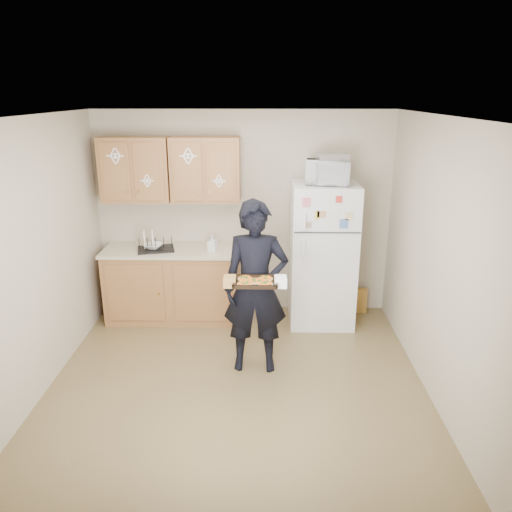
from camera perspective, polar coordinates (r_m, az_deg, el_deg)
The scene contains 24 objects.
floor at distance 5.00m, azimuth -2.19°, elevation -14.28°, with size 3.60×3.60×0.00m, color brown.
ceiling at distance 4.22m, azimuth -2.61°, elevation 15.67°, with size 3.60×3.60×0.00m, color white.
wall_back at distance 6.18m, azimuth -1.44°, elevation 4.80°, with size 3.60×0.04×2.50m, color #B4A892.
wall_front at distance 2.82m, azimuth -4.49°, elevation -12.52°, with size 3.60×0.04×2.50m, color #B4A892.
wall_left at distance 4.90m, azimuth -23.89°, elevation -0.44°, with size 0.04×3.60×2.50m, color #B4A892.
wall_right at distance 4.71m, azimuth 20.06°, elevation -0.69°, with size 0.04×3.60×2.50m, color #B4A892.
refrigerator at distance 5.97m, azimuth 7.59°, elevation 0.16°, with size 0.75×0.70×1.70m, color white.
base_cabinet at distance 6.22m, azimuth -9.36°, elevation -3.29°, with size 1.60×0.60×0.86m, color olive.
countertop at distance 6.07m, azimuth -9.57°, elevation 0.66°, with size 1.64×0.64×0.04m, color #C3B396.
upper_cab_left at distance 6.08m, azimuth -13.58°, elevation 9.59°, with size 0.80×0.33×0.75m, color olive.
upper_cab_right at distance 5.93m, azimuth -5.77°, elevation 9.79°, with size 0.80×0.33×0.75m, color olive.
cereal_box at distance 6.51m, azimuth 11.63°, elevation -4.99°, with size 0.20×0.07×0.32m, color gold.
person at distance 4.88m, azimuth -0.02°, elevation -3.66°, with size 0.63×0.42×1.74m, color black.
baking_tray at distance 4.53m, azimuth -0.10°, elevation -3.04°, with size 0.40×0.30×0.04m, color black.
pizza_front_left at distance 4.47m, azimuth -1.32°, elevation -3.16°, with size 0.13×0.13×0.02m, color orange.
pizza_front_right at distance 4.46m, azimuth 1.10°, elevation -3.17°, with size 0.13×0.13×0.02m, color orange.
pizza_back_left at distance 4.59m, azimuth -1.26°, elevation -2.55°, with size 0.13×0.13×0.02m, color orange.
pizza_back_right at distance 4.59m, azimuth 1.09°, elevation -2.56°, with size 0.13×0.13×0.02m, color orange.
pizza_center at distance 4.53m, azimuth -0.10°, elevation -2.85°, with size 0.13×0.13×0.02m, color orange.
microwave at distance 5.70m, azimuth 8.20°, elevation 9.45°, with size 0.48×0.33×0.27m, color white.
foil_pan at distance 5.71m, azimuth 8.71°, elevation 11.17°, with size 0.34×0.24×0.07m, color #BBBAC2.
dish_rack at distance 6.02m, azimuth -11.41°, elevation 1.45°, with size 0.42×0.31×0.17m, color black.
bowl at distance 6.04m, azimuth -11.65°, elevation 1.13°, with size 0.22×0.22×0.05m, color white.
soap_bottle at distance 5.86m, azimuth -5.01°, elevation 1.45°, with size 0.09×0.09×0.21m, color white.
Camera 1 is at (0.26, -4.21, 2.69)m, focal length 35.00 mm.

